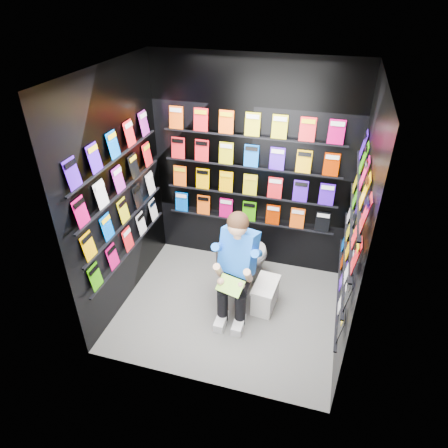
# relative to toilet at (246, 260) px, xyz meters

# --- Properties ---
(floor) EXTENTS (2.40, 2.40, 0.00)m
(floor) POSITION_rel_toilet_xyz_m (-0.09, -0.48, -0.37)
(floor) COLOR #5A5957
(floor) RESTS_ON ground
(ceiling) EXTENTS (2.40, 2.40, 0.00)m
(ceiling) POSITION_rel_toilet_xyz_m (-0.09, -0.48, 2.23)
(ceiling) COLOR white
(ceiling) RESTS_ON floor
(wall_back) EXTENTS (2.40, 0.04, 2.60)m
(wall_back) POSITION_rel_toilet_xyz_m (-0.09, 0.52, 0.93)
(wall_back) COLOR black
(wall_back) RESTS_ON floor
(wall_front) EXTENTS (2.40, 0.04, 2.60)m
(wall_front) POSITION_rel_toilet_xyz_m (-0.09, -1.48, 0.93)
(wall_front) COLOR black
(wall_front) RESTS_ON floor
(wall_left) EXTENTS (0.04, 2.00, 2.60)m
(wall_left) POSITION_rel_toilet_xyz_m (-1.29, -0.48, 0.93)
(wall_left) COLOR black
(wall_left) RESTS_ON floor
(wall_right) EXTENTS (0.04, 2.00, 2.60)m
(wall_right) POSITION_rel_toilet_xyz_m (1.11, -0.48, 0.93)
(wall_right) COLOR black
(wall_right) RESTS_ON floor
(comics_back) EXTENTS (2.10, 0.06, 1.37)m
(comics_back) POSITION_rel_toilet_xyz_m (-0.09, 0.49, 0.94)
(comics_back) COLOR red
(comics_back) RESTS_ON wall_back
(comics_left) EXTENTS (0.06, 1.70, 1.37)m
(comics_left) POSITION_rel_toilet_xyz_m (-1.26, -0.48, 0.94)
(comics_left) COLOR red
(comics_left) RESTS_ON wall_left
(comics_right) EXTENTS (0.06, 1.70, 1.37)m
(comics_right) POSITION_rel_toilet_xyz_m (1.08, -0.48, 0.94)
(comics_right) COLOR red
(comics_right) RESTS_ON wall_right
(toilet) EXTENTS (0.60, 0.83, 0.73)m
(toilet) POSITION_rel_toilet_xyz_m (0.00, 0.00, 0.00)
(toilet) COLOR white
(toilet) RESTS_ON floor
(longbox) EXTENTS (0.26, 0.42, 0.30)m
(longbox) POSITION_rel_toilet_xyz_m (0.31, -0.32, -0.22)
(longbox) COLOR white
(longbox) RESTS_ON floor
(longbox_lid) EXTENTS (0.28, 0.45, 0.03)m
(longbox_lid) POSITION_rel_toilet_xyz_m (0.31, -0.32, -0.05)
(longbox_lid) COLOR white
(longbox_lid) RESTS_ON longbox
(reader) EXTENTS (0.69, 0.85, 1.38)m
(reader) POSITION_rel_toilet_xyz_m (0.00, -0.38, 0.40)
(reader) COLOR blue
(reader) RESTS_ON toilet
(held_comic) EXTENTS (0.30, 0.22, 0.11)m
(held_comic) POSITION_rel_toilet_xyz_m (0.00, -0.73, 0.21)
(held_comic) COLOR green
(held_comic) RESTS_ON reader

